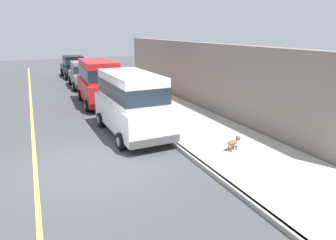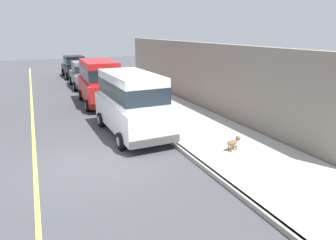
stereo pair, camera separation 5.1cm
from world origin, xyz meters
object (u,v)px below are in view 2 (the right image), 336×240
(car_grey_sedan, at_px, (84,74))
(car_red_van, at_px, (99,80))
(car_black_sedan, at_px, (75,66))
(dog_brown, at_px, (234,142))
(car_white_van, at_px, (131,101))

(car_grey_sedan, bearing_deg, car_red_van, -91.01)
(car_grey_sedan, height_order, car_black_sedan, same)
(car_red_van, distance_m, car_grey_sedan, 6.02)
(car_grey_sedan, height_order, dog_brown, car_grey_sedan)
(car_red_van, relative_size, car_grey_sedan, 1.07)
(car_white_van, bearing_deg, dog_brown, -53.85)
(car_grey_sedan, relative_size, dog_brown, 6.27)
(car_black_sedan, bearing_deg, car_white_van, -90.08)
(car_black_sedan, bearing_deg, car_grey_sedan, -89.98)
(car_grey_sedan, xyz_separation_m, dog_brown, (2.53, -15.31, -0.55))
(car_black_sedan, bearing_deg, dog_brown, -83.07)
(car_black_sedan, distance_m, dog_brown, 20.95)
(car_white_van, bearing_deg, car_grey_sedan, 89.88)
(car_white_van, xyz_separation_m, car_black_sedan, (0.02, 17.30, -0.41))
(dog_brown, bearing_deg, car_white_van, 126.15)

